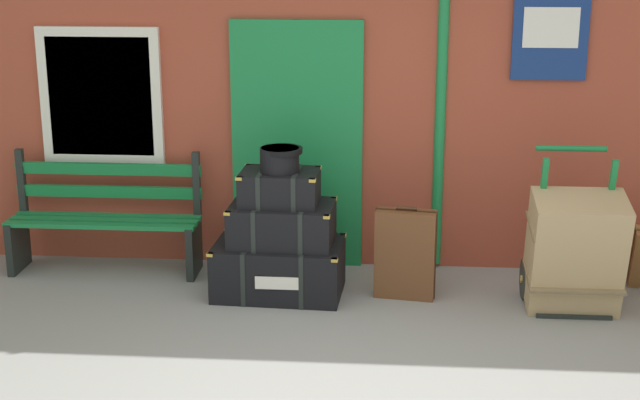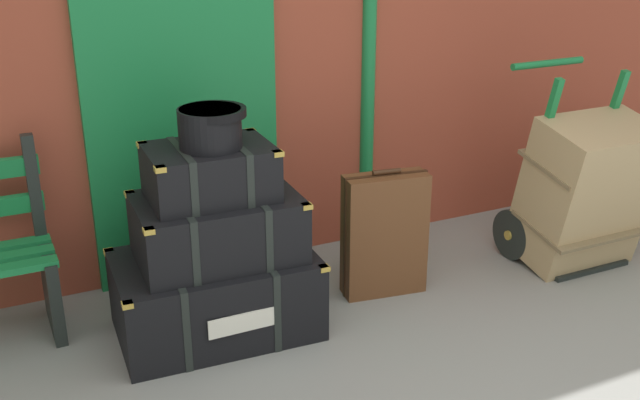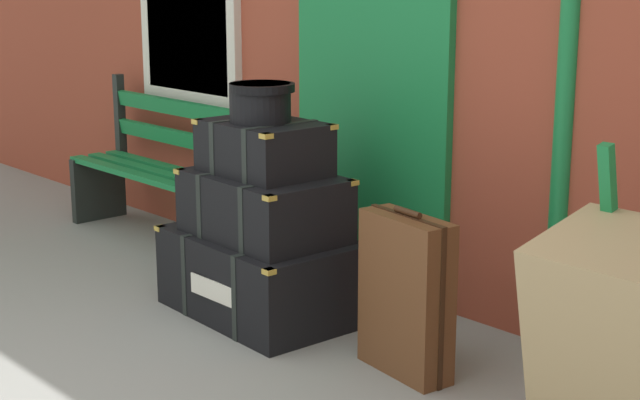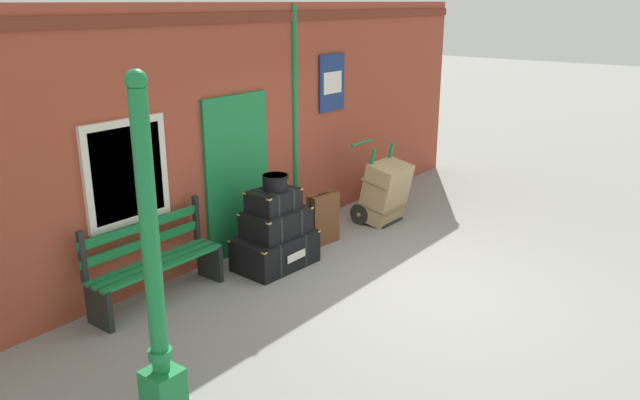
# 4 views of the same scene
# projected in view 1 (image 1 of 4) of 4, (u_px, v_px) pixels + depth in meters

# --- Properties ---
(ground_plane) EXTENTS (60.00, 60.00, 0.00)m
(ground_plane) POSITION_uv_depth(u_px,v_px,m) (326.00, 398.00, 5.77)
(ground_plane) COLOR gray
(brick_facade) EXTENTS (10.40, 0.35, 3.20)m
(brick_facade) POSITION_uv_depth(u_px,v_px,m) (346.00, 78.00, 7.82)
(brick_facade) COLOR #9E422D
(brick_facade) RESTS_ON ground
(platform_bench) EXTENTS (1.60, 0.43, 1.01)m
(platform_bench) POSITION_uv_depth(u_px,v_px,m) (106.00, 220.00, 7.86)
(platform_bench) COLOR #197A3D
(platform_bench) RESTS_ON ground
(steamer_trunk_base) EXTENTS (1.04, 0.70, 0.43)m
(steamer_trunk_base) POSITION_uv_depth(u_px,v_px,m) (279.00, 268.00, 7.40)
(steamer_trunk_base) COLOR black
(steamer_trunk_base) RESTS_ON ground
(steamer_trunk_middle) EXTENTS (0.83, 0.59, 0.33)m
(steamer_trunk_middle) POSITION_uv_depth(u_px,v_px,m) (282.00, 224.00, 7.30)
(steamer_trunk_middle) COLOR black
(steamer_trunk_middle) RESTS_ON steamer_trunk_base
(steamer_trunk_top) EXTENTS (0.62, 0.47, 0.27)m
(steamer_trunk_top) POSITION_uv_depth(u_px,v_px,m) (280.00, 187.00, 7.24)
(steamer_trunk_top) COLOR black
(steamer_trunk_top) RESTS_ON steamer_trunk_middle
(round_hatbox) EXTENTS (0.33, 0.32, 0.19)m
(round_hatbox) POSITION_uv_depth(u_px,v_px,m) (280.00, 158.00, 7.15)
(round_hatbox) COLOR black
(round_hatbox) RESTS_ON steamer_trunk_top
(porters_trolley) EXTENTS (0.71, 0.62, 1.19)m
(porters_trolley) POSITION_uv_depth(u_px,v_px,m) (569.00, 270.00, 7.19)
(porters_trolley) COLOR black
(porters_trolley) RESTS_ON ground
(large_brown_trunk) EXTENTS (0.70, 0.61, 0.95)m
(large_brown_trunk) POSITION_uv_depth(u_px,v_px,m) (575.00, 252.00, 6.97)
(large_brown_trunk) COLOR tan
(large_brown_trunk) RESTS_ON ground
(suitcase_caramel) EXTENTS (0.49, 0.24, 0.75)m
(suitcase_caramel) POSITION_uv_depth(u_px,v_px,m) (405.00, 254.00, 7.29)
(suitcase_caramel) COLOR brown
(suitcase_caramel) RESTS_ON ground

